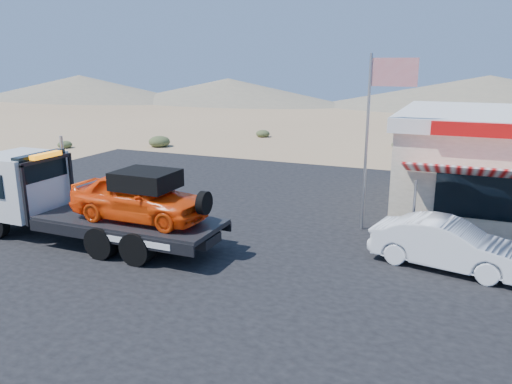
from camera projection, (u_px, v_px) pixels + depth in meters
ground at (180, 254)px, 15.36m from camera, size 120.00×120.00×0.00m
asphalt_lot at (275, 232)px, 17.28m from camera, size 32.00×24.00×0.02m
tow_truck at (89, 197)px, 16.04m from camera, size 8.46×2.51×2.83m
white_sedan at (447, 244)px, 14.16m from camera, size 4.42×2.25×1.39m
flagpole at (375, 123)px, 16.58m from camera, size 1.55×0.10×6.00m
desert_scrub at (68, 157)px, 29.34m from camera, size 29.16×33.66×0.80m
distant_hills at (330, 92)px, 67.75m from camera, size 126.00×48.00×4.20m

